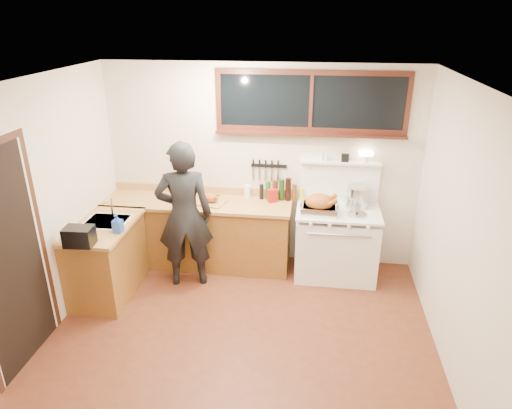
# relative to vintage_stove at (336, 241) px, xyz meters

# --- Properties ---
(ground_plane) EXTENTS (4.00, 3.50, 0.02)m
(ground_plane) POSITION_rel_vintage_stove_xyz_m (-1.00, -1.41, -0.48)
(ground_plane) COLOR #532515
(room_shell) EXTENTS (4.10, 3.60, 2.65)m
(room_shell) POSITION_rel_vintage_stove_xyz_m (-1.00, -1.41, 1.18)
(room_shell) COLOR beige
(room_shell) RESTS_ON ground
(counter_back) EXTENTS (2.44, 0.64, 1.00)m
(counter_back) POSITION_rel_vintage_stove_xyz_m (-1.80, 0.04, -0.01)
(counter_back) COLOR brown
(counter_back) RESTS_ON ground
(counter_left) EXTENTS (0.64, 1.09, 0.90)m
(counter_left) POSITION_rel_vintage_stove_xyz_m (-2.70, -0.79, -0.01)
(counter_left) COLOR brown
(counter_left) RESTS_ON ground
(sink_unit) EXTENTS (0.50, 0.45, 0.37)m
(sink_unit) POSITION_rel_vintage_stove_xyz_m (-2.68, -0.71, 0.38)
(sink_unit) COLOR white
(sink_unit) RESTS_ON counter_left
(vintage_stove) EXTENTS (1.02, 0.74, 1.57)m
(vintage_stove) POSITION_rel_vintage_stove_xyz_m (0.00, 0.00, 0.00)
(vintage_stove) COLOR white
(vintage_stove) RESTS_ON ground
(back_window) EXTENTS (2.32, 0.13, 0.77)m
(back_window) POSITION_rel_vintage_stove_xyz_m (-0.40, 0.31, 1.60)
(back_window) COLOR black
(back_window) RESTS_ON room_shell
(left_doorway) EXTENTS (0.02, 1.04, 2.17)m
(left_doorway) POSITION_rel_vintage_stove_xyz_m (-2.99, -1.96, 0.62)
(left_doorway) COLOR black
(left_doorway) RESTS_ON ground
(knife_strip) EXTENTS (0.46, 0.03, 0.28)m
(knife_strip) POSITION_rel_vintage_stove_xyz_m (-0.92, 0.32, 0.84)
(knife_strip) COLOR black
(knife_strip) RESTS_ON room_shell
(man) EXTENTS (0.75, 0.58, 1.82)m
(man) POSITION_rel_vintage_stove_xyz_m (-1.82, -0.45, 0.45)
(man) COLOR black
(man) RESTS_ON ground
(soap_bottle) EXTENTS (0.10, 0.11, 0.21)m
(soap_bottle) POSITION_rel_vintage_stove_xyz_m (-2.43, -0.95, 0.54)
(soap_bottle) COLOR blue
(soap_bottle) RESTS_ON counter_left
(toaster) EXTENTS (0.31, 0.22, 0.20)m
(toaster) POSITION_rel_vintage_stove_xyz_m (-2.70, -1.29, 0.53)
(toaster) COLOR black
(toaster) RESTS_ON counter_left
(cutting_board) EXTENTS (0.44, 0.37, 0.14)m
(cutting_board) POSITION_rel_vintage_stove_xyz_m (-1.61, -0.01, 0.49)
(cutting_board) COLOR #B18246
(cutting_board) RESTS_ON counter_back
(roast_turkey) EXTENTS (0.47, 0.34, 0.25)m
(roast_turkey) POSITION_rel_vintage_stove_xyz_m (-0.24, -0.13, 0.54)
(roast_turkey) COLOR silver
(roast_turkey) RESTS_ON vintage_stove
(stockpot) EXTENTS (0.28, 0.28, 0.26)m
(stockpot) POSITION_rel_vintage_stove_xyz_m (0.23, 0.14, 0.56)
(stockpot) COLOR silver
(stockpot) RESTS_ON vintage_stove
(saucepan) EXTENTS (0.21, 0.31, 0.13)m
(saucepan) POSITION_rel_vintage_stove_xyz_m (0.16, 0.10, 0.50)
(saucepan) COLOR silver
(saucepan) RESTS_ON vintage_stove
(pot_lid) EXTENTS (0.29, 0.29, 0.04)m
(pot_lid) POSITION_rel_vintage_stove_xyz_m (0.21, -0.14, 0.45)
(pot_lid) COLOR silver
(pot_lid) RESTS_ON vintage_stove
(coffee_tin) EXTENTS (0.14, 0.13, 0.17)m
(coffee_tin) POSITION_rel_vintage_stove_xyz_m (-0.83, 0.14, 0.52)
(coffee_tin) COLOR maroon
(coffee_tin) RESTS_ON counter_back
(pitcher) EXTENTS (0.10, 0.10, 0.16)m
(pitcher) POSITION_rel_vintage_stove_xyz_m (-1.17, 0.27, 0.51)
(pitcher) COLOR white
(pitcher) RESTS_ON counter_back
(bottle_cluster) EXTENTS (0.58, 0.07, 0.30)m
(bottle_cluster) POSITION_rel_vintage_stove_xyz_m (-0.72, 0.22, 0.56)
(bottle_cluster) COLOR black
(bottle_cluster) RESTS_ON counter_back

